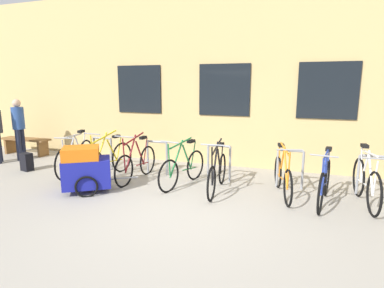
{
  "coord_description": "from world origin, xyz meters",
  "views": [
    {
      "loc": [
        1.84,
        -4.62,
        2.13
      ],
      "look_at": [
        -0.31,
        1.6,
        0.85
      ],
      "focal_mm": 29.27,
      "sensor_mm": 36.0,
      "label": 1
    }
  ],
  "objects_px": {
    "bicycle_blue": "(324,182)",
    "bike_trailer": "(86,169)",
    "bicycle_maroon": "(137,163)",
    "backpack": "(27,162)",
    "bicycle_green": "(183,168)",
    "bicycle_black": "(217,173)",
    "bicycle_yellow": "(108,160)",
    "wooden_bench": "(26,143)",
    "person_browsing": "(19,125)",
    "bicycle_white": "(366,182)",
    "bicycle_orange": "(283,176)",
    "bicycle_silver": "(76,157)"
  },
  "relations": [
    {
      "from": "bicycle_blue",
      "to": "bike_trailer",
      "type": "xyz_separation_m",
      "value": [
        -4.43,
        -0.89,
        0.08
      ]
    },
    {
      "from": "bicycle_maroon",
      "to": "backpack",
      "type": "bearing_deg",
      "value": -175.44
    },
    {
      "from": "bicycle_green",
      "to": "bicycle_maroon",
      "type": "distance_m",
      "value": 1.1
    },
    {
      "from": "bike_trailer",
      "to": "bicycle_black",
      "type": "bearing_deg",
      "value": 20.05
    },
    {
      "from": "bicycle_yellow",
      "to": "bike_trailer",
      "type": "bearing_deg",
      "value": -80.04
    },
    {
      "from": "bicycle_yellow",
      "to": "bicycle_maroon",
      "type": "bearing_deg",
      "value": -0.38
    },
    {
      "from": "bicycle_green",
      "to": "wooden_bench",
      "type": "height_order",
      "value": "bicycle_green"
    },
    {
      "from": "person_browsing",
      "to": "backpack",
      "type": "relative_size",
      "value": 3.86
    },
    {
      "from": "bicycle_maroon",
      "to": "bicycle_white",
      "type": "height_order",
      "value": "bicycle_maroon"
    },
    {
      "from": "bicycle_white",
      "to": "bike_trailer",
      "type": "height_order",
      "value": "bicycle_white"
    },
    {
      "from": "bicycle_black",
      "to": "bicycle_yellow",
      "type": "distance_m",
      "value": 2.64
    },
    {
      "from": "person_browsing",
      "to": "backpack",
      "type": "xyz_separation_m",
      "value": [
        1.08,
        -0.85,
        -0.76
      ]
    },
    {
      "from": "person_browsing",
      "to": "backpack",
      "type": "distance_m",
      "value": 1.57
    },
    {
      "from": "bicycle_orange",
      "to": "bicycle_blue",
      "type": "bearing_deg",
      "value": -14.26
    },
    {
      "from": "bicycle_yellow",
      "to": "backpack",
      "type": "relative_size",
      "value": 3.93
    },
    {
      "from": "bicycle_black",
      "to": "person_browsing",
      "type": "xyz_separation_m",
      "value": [
        -5.9,
        0.74,
        0.61
      ]
    },
    {
      "from": "bicycle_blue",
      "to": "bicycle_white",
      "type": "bearing_deg",
      "value": 15.04
    },
    {
      "from": "bicycle_green",
      "to": "bicycle_white",
      "type": "xyz_separation_m",
      "value": [
        3.45,
        0.05,
        0.03
      ]
    },
    {
      "from": "bicycle_orange",
      "to": "wooden_bench",
      "type": "height_order",
      "value": "bicycle_orange"
    },
    {
      "from": "bicycle_silver",
      "to": "backpack",
      "type": "distance_m",
      "value": 1.34
    },
    {
      "from": "bicycle_silver",
      "to": "wooden_bench",
      "type": "distance_m",
      "value": 3.02
    },
    {
      "from": "bicycle_white",
      "to": "bike_trailer",
      "type": "distance_m",
      "value": 5.23
    },
    {
      "from": "person_browsing",
      "to": "backpack",
      "type": "height_order",
      "value": "person_browsing"
    },
    {
      "from": "bicycle_green",
      "to": "bicycle_white",
      "type": "distance_m",
      "value": 3.45
    },
    {
      "from": "bicycle_green",
      "to": "wooden_bench",
      "type": "bearing_deg",
      "value": 168.22
    },
    {
      "from": "bicycle_yellow",
      "to": "bicycle_orange",
      "type": "bearing_deg",
      "value": 0.6
    },
    {
      "from": "bicycle_silver",
      "to": "backpack",
      "type": "xyz_separation_m",
      "value": [
        -1.31,
        -0.21,
        -0.18
      ]
    },
    {
      "from": "bicycle_orange",
      "to": "bicycle_black",
      "type": "bearing_deg",
      "value": -171.96
    },
    {
      "from": "bicycle_black",
      "to": "bicycle_blue",
      "type": "distance_m",
      "value": 1.97
    },
    {
      "from": "bicycle_maroon",
      "to": "bicycle_orange",
      "type": "bearing_deg",
      "value": 0.83
    },
    {
      "from": "bicycle_blue",
      "to": "person_browsing",
      "type": "distance_m",
      "value": 7.94
    },
    {
      "from": "bicycle_silver",
      "to": "bike_trailer",
      "type": "distance_m",
      "value": 1.46
    },
    {
      "from": "bicycle_blue",
      "to": "bicycle_silver",
      "type": "bearing_deg",
      "value": 178.77
    },
    {
      "from": "bicycle_green",
      "to": "bicycle_silver",
      "type": "bearing_deg",
      "value": -179.63
    },
    {
      "from": "bicycle_yellow",
      "to": "person_browsing",
      "type": "relative_size",
      "value": 1.02
    },
    {
      "from": "bicycle_maroon",
      "to": "person_browsing",
      "type": "height_order",
      "value": "person_browsing"
    },
    {
      "from": "bicycle_silver",
      "to": "bicycle_maroon",
      "type": "height_order",
      "value": "bicycle_maroon"
    },
    {
      "from": "bicycle_silver",
      "to": "bicycle_yellow",
      "type": "bearing_deg",
      "value": 1.76
    },
    {
      "from": "bicycle_maroon",
      "to": "bicycle_white",
      "type": "distance_m",
      "value": 4.56
    },
    {
      "from": "bicycle_silver",
      "to": "bicycle_yellow",
      "type": "xyz_separation_m",
      "value": [
        0.88,
        0.03,
        -0.0
      ]
    },
    {
      "from": "bicycle_orange",
      "to": "bicycle_maroon",
      "type": "height_order",
      "value": "bicycle_maroon"
    },
    {
      "from": "bicycle_yellow",
      "to": "wooden_bench",
      "type": "relative_size",
      "value": 1.08
    },
    {
      "from": "bicycle_black",
      "to": "bicycle_green",
      "type": "bearing_deg",
      "value": 170.86
    },
    {
      "from": "bicycle_silver",
      "to": "bicycle_maroon",
      "type": "bearing_deg",
      "value": 0.78
    },
    {
      "from": "bicycle_silver",
      "to": "bicycle_white",
      "type": "distance_m",
      "value": 6.18
    },
    {
      "from": "bicycle_maroon",
      "to": "bicycle_blue",
      "type": "bearing_deg",
      "value": -2.07
    },
    {
      "from": "bicycle_green",
      "to": "backpack",
      "type": "distance_m",
      "value": 4.05
    },
    {
      "from": "bicycle_orange",
      "to": "bicycle_yellow",
      "type": "xyz_separation_m",
      "value": [
        -3.88,
        -0.04,
        0.02
      ]
    },
    {
      "from": "bicycle_green",
      "to": "bicycle_blue",
      "type": "bearing_deg",
      "value": -2.81
    },
    {
      "from": "bicycle_yellow",
      "to": "person_browsing",
      "type": "height_order",
      "value": "person_browsing"
    }
  ]
}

